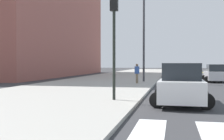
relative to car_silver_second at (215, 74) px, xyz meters
The scene contains 8 objects.
sidewalk_kerb_west 12.40m from the car_silver_second, 148.99° to the right, with size 10.00×120.00×0.15m, color #9E9B93.
lane_divider_paint 13.74m from the car_silver_second, 83.35° to the left, with size 0.16×80.00×0.01m, color yellow.
low_rise_brick_west 29.99m from the car_silver_second, 158.14° to the left, with size 16.00×32.00×19.53m, color #8F4C43.
car_silver_second is the anchor object (origin of this frame).
car_white_third 16.99m from the car_silver_second, 102.60° to the right, with size 2.68×4.26×1.89m.
traffic_light_far_corner 18.21m from the car_silver_second, 112.27° to the right, with size 0.36×0.41×5.20m.
pedestrian_walking_west 8.87m from the car_silver_second, 143.77° to the right, with size 0.41×0.41×1.68m.
street_lamp 8.40m from the car_silver_second, 158.87° to the right, with size 0.44×0.44×8.20m.
Camera 1 is at (-5.63, -3.57, 1.89)m, focal length 46.08 mm.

